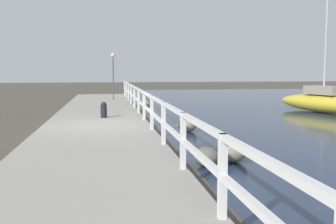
% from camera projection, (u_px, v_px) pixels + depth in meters
% --- Properties ---
extents(ground_plane, '(120.00, 120.00, 0.00)m').
position_uv_depth(ground_plane, '(97.00, 134.00, 13.21)').
color(ground_plane, '#4C473D').
extents(dock_walkway, '(3.64, 36.00, 0.30)m').
position_uv_depth(dock_walkway, '(97.00, 130.00, 13.19)').
color(dock_walkway, '#9E998E').
rests_on(dock_walkway, ground).
extents(railing, '(0.10, 32.50, 1.06)m').
position_uv_depth(railing, '(147.00, 103.00, 13.37)').
color(railing, white).
rests_on(railing, dock_walkway).
extents(boulder_far_strip, '(0.75, 0.67, 0.56)m').
position_uv_depth(boulder_far_strip, '(232.00, 150.00, 9.11)').
color(boulder_far_strip, gray).
rests_on(boulder_far_strip, ground).
extents(boulder_water_edge, '(0.59, 0.53, 0.44)m').
position_uv_depth(boulder_water_edge, '(207.00, 157.00, 8.69)').
color(boulder_water_edge, '#666056').
rests_on(boulder_water_edge, ground).
extents(boulder_mid_strip, '(0.69, 0.62, 0.52)m').
position_uv_depth(boulder_mid_strip, '(187.00, 125.00, 13.64)').
color(boulder_mid_strip, gray).
rests_on(boulder_mid_strip, ground).
extents(boulder_near_dock, '(0.68, 0.61, 0.51)m').
position_uv_depth(boulder_near_dock, '(147.00, 103.00, 23.02)').
color(boulder_near_dock, gray).
rests_on(boulder_near_dock, ground).
extents(mooring_bollard, '(0.25, 0.25, 0.62)m').
position_uv_depth(mooring_bollard, '(104.00, 110.00, 15.33)').
color(mooring_bollard, black).
rests_on(mooring_bollard, dock_walkway).
extents(dock_lamp, '(0.26, 0.26, 2.92)m').
position_uv_depth(dock_lamp, '(113.00, 65.00, 24.50)').
color(dock_lamp, '#514C47').
rests_on(dock_lamp, dock_walkway).
extents(sailboat_yellow, '(2.98, 5.98, 5.90)m').
position_uv_depth(sailboat_yellow, '(323.00, 102.00, 19.96)').
color(sailboat_yellow, gold).
rests_on(sailboat_yellow, water_surface).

